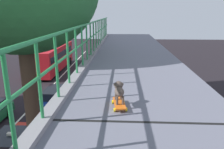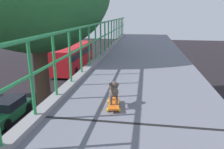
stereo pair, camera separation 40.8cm
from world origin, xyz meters
The scene contains 6 objects.
car_red_taxi_fifth centered at (-4.54, 8.55, 0.67)m, with size 1.92×4.29×1.56m.
car_green_sixth centered at (-8.00, 11.83, 0.68)m, with size 1.78×4.03×1.41m.
car_blue_seventh centered at (-4.45, 15.39, 0.66)m, with size 1.92×4.54×1.36m.
city_bus centered at (-8.03, 25.86, 1.76)m, with size 2.76×10.25×3.08m.
toy_skateboard centered at (0.75, 2.41, 5.77)m, with size 0.25×0.48×0.08m.
small_dog centered at (0.74, 2.46, 5.98)m, with size 0.19×0.37×0.30m.
Camera 2 is at (1.20, -0.67, 7.13)m, focal length 34.99 mm.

